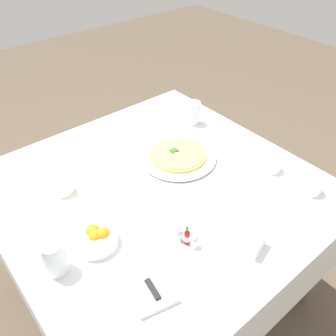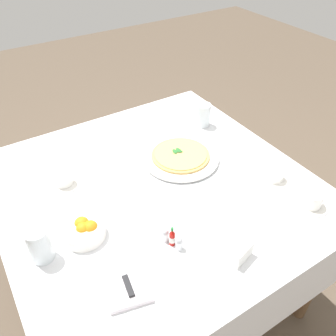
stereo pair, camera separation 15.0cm
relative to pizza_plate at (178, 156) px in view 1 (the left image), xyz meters
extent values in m
plane|color=brown|center=(-0.09, 0.19, -0.73)|extent=(8.00, 8.00, 0.00)
cube|color=white|center=(-0.09, 0.19, -0.02)|extent=(1.23, 1.23, 0.02)
cube|color=white|center=(-0.09, -0.42, -0.17)|extent=(1.23, 0.01, 0.28)
cube|color=white|center=(-0.09, 0.80, -0.17)|extent=(1.23, 0.01, 0.28)
cube|color=white|center=(-0.70, 0.19, -0.17)|extent=(0.01, 1.23, 0.28)
cube|color=white|center=(0.52, 0.19, -0.17)|extent=(0.01, 1.23, 0.28)
cylinder|color=brown|center=(-0.61, -0.33, -0.38)|extent=(0.06, 0.06, 0.70)
cylinder|color=brown|center=(0.43, -0.33, -0.38)|extent=(0.06, 0.06, 0.70)
cylinder|color=brown|center=(0.43, 0.71, -0.38)|extent=(0.06, 0.06, 0.70)
cylinder|color=white|center=(0.00, 0.00, -0.01)|extent=(0.21, 0.21, 0.01)
cylinder|color=white|center=(0.00, 0.00, 0.00)|extent=(0.34, 0.34, 0.01)
cylinder|color=#DBAD60|center=(0.00, 0.00, 0.01)|extent=(0.26, 0.26, 0.01)
cylinder|color=#EAC66B|center=(0.00, 0.00, 0.02)|extent=(0.23, 0.23, 0.00)
ellipsoid|color=#2D7533|center=(0.02, 0.00, 0.02)|extent=(0.04, 0.04, 0.01)
ellipsoid|color=#2D7533|center=(0.02, 0.02, 0.02)|extent=(0.04, 0.03, 0.01)
ellipsoid|color=#2D7533|center=(0.02, -0.01, 0.02)|extent=(0.04, 0.02, 0.01)
cylinder|color=white|center=(-0.51, -0.26, -0.01)|extent=(0.13, 0.13, 0.01)
cylinder|color=white|center=(-0.51, -0.26, 0.02)|extent=(0.08, 0.08, 0.06)
torus|color=white|center=(-0.46, -0.28, 0.03)|extent=(0.04, 0.02, 0.03)
cylinder|color=black|center=(-0.51, -0.26, 0.05)|extent=(0.07, 0.07, 0.00)
cylinder|color=white|center=(0.11, 0.50, -0.01)|extent=(0.13, 0.13, 0.01)
cylinder|color=white|center=(0.11, 0.50, 0.03)|extent=(0.08, 0.08, 0.06)
torus|color=white|center=(0.16, 0.53, 0.03)|extent=(0.03, 0.03, 0.03)
cylinder|color=black|center=(0.11, 0.50, 0.06)|extent=(0.07, 0.07, 0.00)
cylinder|color=white|center=(-0.32, -0.25, -0.01)|extent=(0.13, 0.13, 0.01)
cylinder|color=white|center=(-0.32, -0.25, 0.02)|extent=(0.08, 0.08, 0.05)
torus|color=white|center=(-0.29, -0.29, 0.02)|extent=(0.03, 0.03, 0.03)
cylinder|color=black|center=(-0.32, -0.25, 0.04)|extent=(0.07, 0.07, 0.00)
cylinder|color=white|center=(-0.20, 0.68, 0.05)|extent=(0.08, 0.08, 0.13)
cylinder|color=silver|center=(-0.20, 0.68, 0.04)|extent=(0.07, 0.07, 0.10)
cylinder|color=white|center=(0.18, -0.26, 0.05)|extent=(0.07, 0.07, 0.12)
cylinder|color=silver|center=(0.18, -0.26, 0.02)|extent=(0.06, 0.06, 0.06)
cube|color=white|center=(-0.41, 0.49, 0.00)|extent=(0.24, 0.18, 0.02)
cube|color=silver|center=(-0.37, 0.48, 0.01)|extent=(0.12, 0.04, 0.01)
cube|color=black|center=(-0.46, 0.50, 0.01)|extent=(0.08, 0.03, 0.01)
cylinder|color=white|center=(-0.19, 0.53, 0.01)|extent=(0.15, 0.15, 0.04)
sphere|color=orange|center=(-0.16, 0.53, 0.03)|extent=(0.05, 0.05, 0.05)
sphere|color=orange|center=(-0.19, 0.53, 0.03)|extent=(0.05, 0.05, 0.05)
sphere|color=orange|center=(-0.20, 0.51, 0.03)|extent=(0.05, 0.05, 0.05)
cylinder|color=#B7140F|center=(-0.38, 0.29, 0.02)|extent=(0.02, 0.02, 0.05)
cylinder|color=white|center=(-0.38, 0.29, 0.02)|extent=(0.02, 0.02, 0.02)
cone|color=#B7140F|center=(-0.38, 0.29, 0.05)|extent=(0.02, 0.02, 0.02)
cylinder|color=#1E722D|center=(-0.38, 0.29, 0.07)|extent=(0.01, 0.01, 0.01)
cylinder|color=white|center=(-0.36, 0.30, 0.01)|extent=(0.03, 0.03, 0.04)
cylinder|color=white|center=(-0.36, 0.30, 0.00)|extent=(0.02, 0.02, 0.03)
sphere|color=silver|center=(-0.36, 0.30, 0.03)|extent=(0.02, 0.02, 0.02)
cylinder|color=white|center=(-0.41, 0.28, 0.01)|extent=(0.03, 0.03, 0.04)
cylinder|color=#38332D|center=(-0.41, 0.28, 0.00)|extent=(0.02, 0.02, 0.03)
sphere|color=silver|center=(-0.41, 0.28, 0.03)|extent=(0.02, 0.02, 0.02)
cube|color=white|center=(-0.57, 0.13, 0.02)|extent=(0.03, 0.09, 0.06)
camera|label=1|loc=(-0.94, 0.84, 0.96)|focal=37.61mm
camera|label=2|loc=(-1.03, 0.72, 0.96)|focal=37.61mm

